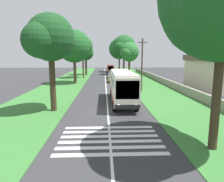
{
  "coord_description": "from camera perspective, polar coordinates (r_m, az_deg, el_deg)",
  "views": [
    {
      "loc": [
        -20.41,
        0.39,
        5.55
      ],
      "look_at": [
        2.72,
        -0.54,
        1.6
      ],
      "focal_mm": 33.0,
      "sensor_mm": 36.0,
      "label": 1
    }
  ],
  "objects": [
    {
      "name": "trailing_car_0",
      "position": [
        44.2,
        0.23,
        3.34
      ],
      "size": [
        4.3,
        1.78,
        1.43
      ],
      "color": "gold",
      "rests_on": "ground"
    },
    {
      "name": "utility_pole",
      "position": [
        32.58,
        8.3,
        7.33
      ],
      "size": [
        0.24,
        1.4,
        8.17
      ],
      "color": "#473828",
      "rests_on": "grass_verge_right"
    },
    {
      "name": "centre_line",
      "position": [
        35.84,
        -1.65,
        0.78
      ],
      "size": [
        110.0,
        0.16,
        0.01
      ],
      "primitive_type": "cube",
      "color": "silver",
      "rests_on": "ground"
    },
    {
      "name": "roadside_building",
      "position": [
        38.64,
        28.35,
        4.64
      ],
      "size": [
        11.34,
        9.33,
        5.75
      ],
      "color": "beige",
      "rests_on": "ground"
    },
    {
      "name": "roadside_tree_left_0",
      "position": [
        42.58,
        -10.54,
        11.82
      ],
      "size": [
        7.84,
        6.5,
        10.67
      ],
      "color": "#4C3826",
      "rests_on": "grass_verge_left"
    },
    {
      "name": "roadside_tree_left_3",
      "position": [
        53.27,
        -8.31,
        12.09
      ],
      "size": [
        6.14,
        5.05,
        10.5
      ],
      "color": "#4C3826",
      "rests_on": "grass_verge_left"
    },
    {
      "name": "grass_verge_left",
      "position": [
        36.68,
        -14.57,
        0.7
      ],
      "size": [
        120.0,
        8.0,
        0.04
      ],
      "primitive_type": "cube",
      "color": "#387533",
      "rests_on": "ground"
    },
    {
      "name": "roadside_tree_right_3",
      "position": [
        62.6,
        3.18,
        12.0
      ],
      "size": [
        7.84,
        6.87,
        11.66
      ],
      "color": "brown",
      "rests_on": "grass_verge_right"
    },
    {
      "name": "zebra_crossing",
      "position": [
        14.33,
        -0.58,
        -13.1
      ],
      "size": [
        4.95,
        6.8,
        0.01
      ],
      "color": "silver",
      "rests_on": "ground"
    },
    {
      "name": "trailing_car_1",
      "position": [
        52.25,
        -0.09,
        4.32
      ],
      "size": [
        4.3,
        1.78,
        1.43
      ],
      "color": "#B7A893",
      "rests_on": "ground"
    },
    {
      "name": "roadside_wall",
      "position": [
        42.44,
        14.14,
        2.71
      ],
      "size": [
        70.0,
        0.4,
        1.15
      ],
      "primitive_type": "cube",
      "color": "gray",
      "rests_on": "grass_verge_right"
    },
    {
      "name": "roadside_tree_right_2",
      "position": [
        52.7,
        4.71,
        10.56
      ],
      "size": [
        5.75,
        4.82,
        8.92
      ],
      "color": "#4C3826",
      "rests_on": "grass_verge_right"
    },
    {
      "name": "roadside_tree_right_1",
      "position": [
        13.64,
        27.58,
        21.23
      ],
      "size": [
        8.88,
        7.17,
        12.3
      ],
      "color": "#3D2D1E",
      "rests_on": "grass_verge_right"
    },
    {
      "name": "grass_verge_right",
      "position": [
        36.85,
        11.21,
        0.87
      ],
      "size": [
        120.0,
        8.0,
        0.04
      ],
      "primitive_type": "cube",
      "color": "#387533",
      "rests_on": "ground"
    },
    {
      "name": "roadside_tree_right_0",
      "position": [
        73.07,
        1.91,
        11.47
      ],
      "size": [
        8.38,
        7.26,
        11.6
      ],
      "color": "#3D2D1E",
      "rests_on": "grass_verge_right"
    },
    {
      "name": "trailing_minibus_0",
      "position": [
        70.46,
        -0.45,
        6.43
      ],
      "size": [
        6.0,
        2.14,
        2.53
      ],
      "color": "#CC4C33",
      "rests_on": "ground"
    },
    {
      "name": "coach_bus",
      "position": [
        24.5,
        2.85,
        1.68
      ],
      "size": [
        11.16,
        2.62,
        3.73
      ],
      "color": "silver",
      "rests_on": "ground"
    },
    {
      "name": "trailing_car_2",
      "position": [
        61.42,
        -0.1,
        5.12
      ],
      "size": [
        4.3,
        1.78,
        1.43
      ],
      "color": "navy",
      "rests_on": "ground"
    },
    {
      "name": "roadside_tree_left_2",
      "position": [
        61.44,
        -7.39,
        10.37
      ],
      "size": [
        5.44,
        4.52,
        8.75
      ],
      "color": "#3D2D1E",
      "rests_on": "grass_verge_left"
    },
    {
      "name": "roadside_tree_left_1",
      "position": [
        21.44,
        -17.04,
        13.5
      ],
      "size": [
        5.85,
        4.67,
        9.6
      ],
      "color": "#3D2D1E",
      "rests_on": "grass_verge_left"
    },
    {
      "name": "ground",
      "position": [
        21.16,
        -1.17,
        -5.53
      ],
      "size": [
        160.0,
        160.0,
        0.0
      ],
      "primitive_type": "plane",
      "color": "#333335"
    }
  ]
}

